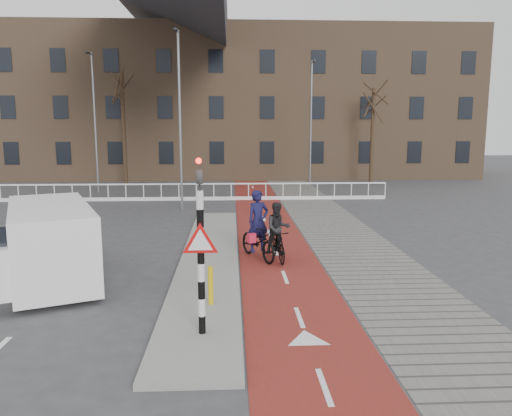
{
  "coord_description": "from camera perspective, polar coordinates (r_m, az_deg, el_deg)",
  "views": [
    {
      "loc": [
        0.0,
        -11.51,
        4.22
      ],
      "look_at": [
        0.83,
        5.0,
        1.5
      ],
      "focal_mm": 35.0,
      "sensor_mm": 36.0,
      "label": 1
    }
  ],
  "objects": [
    {
      "name": "cyclist_far",
      "position": [
        15.7,
        2.51,
        -3.32
      ],
      "size": [
        0.87,
        1.77,
        1.86
      ],
      "rotation": [
        0.0,
        0.0,
        0.15
      ],
      "color": "black",
      "rests_on": "bike_lane"
    },
    {
      "name": "streetlight_left",
      "position": [
        33.34,
        -17.91,
        9.11
      ],
      "size": [
        0.12,
        0.12,
        8.68
      ],
      "primitive_type": "cylinder",
      "color": "slate",
      "rests_on": "ground"
    },
    {
      "name": "tree_right",
      "position": [
        37.68,
        13.13,
        7.95
      ],
      "size": [
        0.26,
        0.26,
        6.91
      ],
      "primitive_type": "cylinder",
      "color": "black",
      "rests_on": "ground"
    },
    {
      "name": "bike_lane",
      "position": [
        21.97,
        1.09,
        -1.72
      ],
      "size": [
        2.5,
        60.0,
        0.01
      ],
      "primitive_type": "cube",
      "color": "maroon",
      "rests_on": "ground"
    },
    {
      "name": "traffic_signal",
      "position": [
        9.76,
        -6.35,
        -3.92
      ],
      "size": [
        0.8,
        0.8,
        3.68
      ],
      "color": "black",
      "rests_on": "curb_island"
    },
    {
      "name": "van",
      "position": [
        14.64,
        -22.37,
        -3.6
      ],
      "size": [
        3.71,
        5.31,
        2.12
      ],
      "rotation": [
        0.0,
        0.0,
        0.39
      ],
      "color": "white",
      "rests_on": "ground"
    },
    {
      "name": "streetlight_near",
      "position": [
        25.44,
        -8.67,
        9.65
      ],
      "size": [
        0.12,
        0.12,
        8.8
      ],
      "primitive_type": "cylinder",
      "color": "slate",
      "rests_on": "ground"
    },
    {
      "name": "cyclist_near",
      "position": [
        15.93,
        0.25,
        -3.22
      ],
      "size": [
        1.58,
        2.28,
        2.22
      ],
      "rotation": [
        0.0,
        0.0,
        0.43
      ],
      "color": "black",
      "rests_on": "bike_lane"
    },
    {
      "name": "railing",
      "position": [
        29.21,
        -12.71,
        1.42
      ],
      "size": [
        28.0,
        0.1,
        0.99
      ],
      "color": "silver",
      "rests_on": "ground"
    },
    {
      "name": "ground",
      "position": [
        12.26,
        -2.76,
        -10.81
      ],
      "size": [
        120.0,
        120.0,
        0.0
      ],
      "primitive_type": "plane",
      "color": "#38383A",
      "rests_on": "ground"
    },
    {
      "name": "curb_island",
      "position": [
        16.07,
        -5.31,
        -5.7
      ],
      "size": [
        1.8,
        16.0,
        0.12
      ],
      "primitive_type": "cube",
      "color": "gray",
      "rests_on": "ground"
    },
    {
      "name": "bollard",
      "position": [
        11.75,
        -5.21,
        -8.81
      ],
      "size": [
        0.12,
        0.12,
        0.9
      ],
      "primitive_type": "cylinder",
      "color": "gold",
      "rests_on": "curb_island"
    },
    {
      "name": "streetlight_right",
      "position": [
        33.63,
        6.29,
        9.26
      ],
      "size": [
        0.12,
        0.12,
        8.4
      ],
      "primitive_type": "cylinder",
      "color": "slate",
      "rests_on": "ground"
    },
    {
      "name": "sidewalk",
      "position": [
        22.33,
        8.28,
        -1.63
      ],
      "size": [
        3.0,
        60.0,
        0.01
      ],
      "primitive_type": "cube",
      "color": "slate",
      "rests_on": "ground"
    },
    {
      "name": "tree_mid",
      "position": [
        37.33,
        -14.87,
        8.66
      ],
      "size": [
        0.28,
        0.28,
        7.95
      ],
      "primitive_type": "cylinder",
      "color": "black",
      "rests_on": "ground"
    },
    {
      "name": "townhouse_row",
      "position": [
        43.76,
        -7.0,
        13.99
      ],
      "size": [
        46.0,
        10.0,
        15.9
      ],
      "color": "#7F6047",
      "rests_on": "ground"
    }
  ]
}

